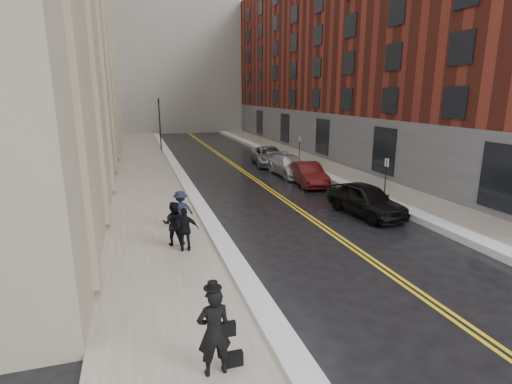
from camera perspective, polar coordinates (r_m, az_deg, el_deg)
ground at (r=12.87m, az=8.62°, el=-12.36°), size 160.00×160.00×0.00m
sidewalk_left at (r=26.94m, az=-15.29°, el=1.50°), size 4.00×64.00×0.15m
sidewalk_right at (r=30.42m, az=11.02°, el=3.13°), size 3.00×64.00×0.15m
lane_stripe_a at (r=27.98m, az=-1.07°, el=2.30°), size 0.12×64.00×0.01m
lane_stripe_b at (r=28.04m, az=-0.60°, el=2.32°), size 0.12×64.00×0.01m
snow_ridge_left at (r=27.08m, az=-10.44°, el=1.95°), size 0.70×60.80×0.26m
snow_ridge_right at (r=29.59m, az=7.86°, el=3.10°), size 0.85×60.80×0.30m
building_right at (r=40.44m, az=18.01°, el=18.07°), size 14.00×50.00×18.00m
tower_far_right at (r=80.38m, az=-3.20°, el=25.70°), size 22.00×18.00×44.00m
traffic_signal at (r=40.51m, az=-13.60°, el=9.95°), size 0.18×0.15×5.20m
parking_sign_near at (r=22.92m, az=18.06°, el=2.43°), size 0.06×0.35×2.23m
parking_sign_far at (r=33.31m, az=6.22°, el=6.46°), size 0.06×0.35×2.23m
car_black at (r=19.62m, az=15.44°, el=-1.04°), size 2.30×4.64×1.52m
car_maroon at (r=25.33m, az=7.44°, el=2.56°), size 1.91×4.40×1.41m
car_silver_near at (r=28.17m, az=4.80°, el=3.79°), size 2.18×4.95×1.42m
car_silver_far at (r=32.25m, az=1.89°, el=5.16°), size 3.07×5.48×1.45m
pedestrian_main at (r=8.39m, az=-6.03°, el=-19.22°), size 0.72×0.50×1.89m
pedestrian_a at (r=15.10m, az=-11.69°, el=-4.42°), size 0.95×0.83×1.67m
pedestrian_b at (r=16.77m, az=-10.70°, el=-2.57°), size 1.17×0.84×1.63m
pedestrian_c at (r=14.48m, az=-10.06°, el=-5.28°), size 0.97×0.48×1.61m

